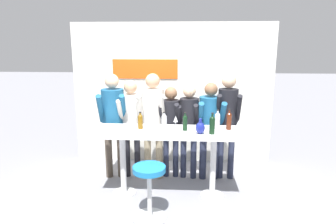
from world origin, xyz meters
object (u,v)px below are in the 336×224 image
object	(u,v)px
person_far_left	(113,115)
wine_bottle_1	(185,122)
person_far_right	(228,114)
person_center_right	(189,121)
person_right	(210,121)
person_left	(131,118)
decorative_vase	(200,128)
bar_stool	(149,184)
wine_glass_0	(239,124)
wine_bottle_2	(212,124)
wine_bottle_4	(229,120)
person_center_left	(153,115)
wine_bottle_3	(140,121)
wine_glass_2	(176,119)
person_center	(171,122)
wine_glass_1	(130,121)
wine_bottle_0	(217,120)
wine_bottle_5	(164,121)
tasting_table	(168,141)

from	to	relation	value
person_far_left	wine_bottle_1	world-z (taller)	person_far_left
person_far_right	person_center_right	bearing A→B (deg)	-174.12
person_right	person_left	bearing A→B (deg)	177.37
decorative_vase	bar_stool	bearing A→B (deg)	-143.99
person_left	person_right	bearing A→B (deg)	-3.36
person_center_right	wine_bottle_1	distance (m)	0.66
person_right	wine_glass_0	world-z (taller)	person_right
bar_stool	wine_bottle_2	world-z (taller)	wine_bottle_2
wine_bottle_4	decorative_vase	distance (m)	0.50
bar_stool	wine_glass_0	bearing A→B (deg)	26.20
person_center_left	person_far_right	size ratio (longest dim) A/B	1.00
person_center_right	decorative_vase	bearing A→B (deg)	-69.81
person_far_right	wine_bottle_3	bearing A→B (deg)	-151.80
person_center_left	wine_glass_2	world-z (taller)	person_center_left
person_left	person_center	distance (m)	0.67
person_far_right	wine_glass_2	world-z (taller)	person_far_right
person_center	wine_glass_2	world-z (taller)	person_center
person_right	wine_glass_1	bearing A→B (deg)	-155.33
person_center	person_center_right	xyz separation A→B (m)	(0.30, -0.03, 0.03)
wine_bottle_0	wine_glass_1	distance (m)	1.29
bar_stool	decorative_vase	xyz separation A→B (m)	(0.67, 0.49, 0.63)
wine_glass_0	decorative_vase	bearing A→B (deg)	-168.40
person_far_right	wine_bottle_5	bearing A→B (deg)	-145.64
person_center_left	person_center	world-z (taller)	person_center_left
person_center_right	person_far_right	xyz separation A→B (m)	(0.64, 0.02, 0.13)
decorative_vase	wine_glass_2	bearing A→B (deg)	138.39
person_center_left	decorative_vase	bearing A→B (deg)	-43.31
wine_bottle_1	wine_glass_2	bearing A→B (deg)	132.39
decorative_vase	person_center_left	bearing A→B (deg)	134.57
wine_glass_2	decorative_vase	distance (m)	0.48
wine_bottle_5	wine_bottle_0	bearing A→B (deg)	3.38
wine_glass_2	wine_bottle_0	bearing A→B (deg)	-3.13
wine_bottle_2	wine_glass_1	distance (m)	1.19
wine_bottle_4	person_center	bearing A→B (deg)	146.57
person_far_left	wine_bottle_0	xyz separation A→B (m)	(1.69, -0.47, 0.06)
person_far_left	person_far_right	size ratio (longest dim) A/B	0.99
person_far_right	decorative_vase	bearing A→B (deg)	-116.31
wine_bottle_3	wine_bottle_4	xyz separation A→B (m)	(1.31, 0.03, 0.02)
tasting_table	wine_bottle_0	world-z (taller)	wine_bottle_0
person_center_left	wine_bottle_0	distance (m)	1.13
person_far_left	wine_bottle_4	size ratio (longest dim) A/B	5.84
person_center_left	wine_glass_1	size ratio (longest dim) A/B	10.21
wine_bottle_3	decorative_vase	world-z (taller)	wine_bottle_3
person_far_left	wine_bottle_5	bearing A→B (deg)	-38.14
person_left	wine_glass_1	world-z (taller)	person_left
person_far_left	wine_glass_2	size ratio (longest dim) A/B	10.16
wine_glass_1	decorative_vase	bearing A→B (deg)	-9.21
wine_glass_0	wine_glass_2	distance (m)	0.93
wine_glass_1	person_right	bearing A→B (deg)	26.74
decorative_vase	person_center_right	bearing A→B (deg)	100.68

